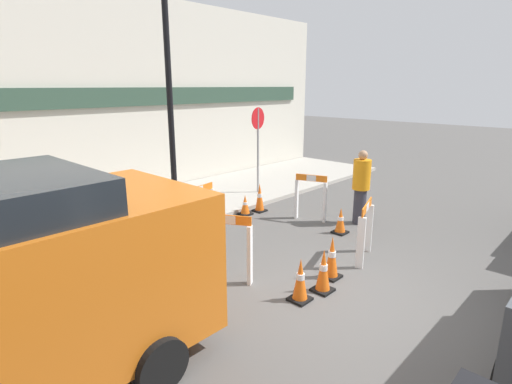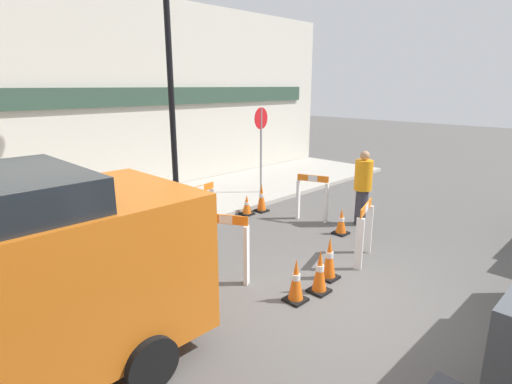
# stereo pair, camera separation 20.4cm
# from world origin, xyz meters

# --- Properties ---
(ground_plane) EXTENTS (60.00, 60.00, 0.00)m
(ground_plane) POSITION_xyz_m (0.00, 0.00, 0.00)
(ground_plane) COLOR #565451
(sidewalk_slab) EXTENTS (18.00, 3.37, 0.11)m
(sidewalk_slab) POSITION_xyz_m (0.00, 6.18, 0.05)
(sidewalk_slab) COLOR #ADA89E
(sidewalk_slab) RESTS_ON ground_plane
(storefront_facade) EXTENTS (18.00, 0.22, 5.50)m
(storefront_facade) POSITION_xyz_m (0.00, 7.94, 2.75)
(storefront_facade) COLOR beige
(storefront_facade) RESTS_ON ground_plane
(streetlamp_post) EXTENTS (0.44, 0.44, 6.21)m
(streetlamp_post) POSITION_xyz_m (0.32, 5.09, 4.04)
(streetlamp_post) COLOR black
(streetlamp_post) RESTS_ON sidewalk_slab
(stop_sign) EXTENTS (0.60, 0.11, 2.41)m
(stop_sign) POSITION_xyz_m (3.37, 5.32, 1.72)
(stop_sign) COLOR gray
(stop_sign) RESTS_ON sidewalk_slab
(barricade_0) EXTENTS (0.38, 0.74, 1.10)m
(barricade_0) POSITION_xyz_m (2.62, 2.93, 0.58)
(barricade_0) COLOR white
(barricade_0) RESTS_ON ground_plane
(barricade_1) EXTENTS (0.94, 0.30, 1.02)m
(barricade_1) POSITION_xyz_m (0.34, 4.25, 0.56)
(barricade_1) COLOR white
(barricade_1) RESTS_ON ground_plane
(barricade_2) EXTENTS (0.46, 0.71, 1.14)m
(barricade_2) POSITION_xyz_m (-0.80, 2.06, 0.60)
(barricade_2) COLOR white
(barricade_2) RESTS_ON ground_plane
(barricade_3) EXTENTS (0.87, 0.40, 1.08)m
(barricade_3) POSITION_xyz_m (1.48, 0.90, 0.59)
(barricade_3) COLOR white
(barricade_3) RESTS_ON ground_plane
(traffic_cone_0) EXTENTS (0.30, 0.30, 0.50)m
(traffic_cone_0) POSITION_xyz_m (1.85, 4.34, 0.24)
(traffic_cone_0) COLOR black
(traffic_cone_0) RESTS_ON ground_plane
(traffic_cone_1) EXTENTS (0.30, 0.30, 0.57)m
(traffic_cone_1) POSITION_xyz_m (2.35, 1.93, 0.27)
(traffic_cone_1) COLOR black
(traffic_cone_1) RESTS_ON ground_plane
(traffic_cone_2) EXTENTS (0.30, 0.30, 0.73)m
(traffic_cone_2) POSITION_xyz_m (0.45, 0.93, 0.36)
(traffic_cone_2) COLOR black
(traffic_cone_2) RESTS_ON ground_plane
(traffic_cone_3) EXTENTS (0.30, 0.30, 0.68)m
(traffic_cone_3) POSITION_xyz_m (-0.50, 0.87, 0.33)
(traffic_cone_3) COLOR black
(traffic_cone_3) RESTS_ON ground_plane
(traffic_cone_4) EXTENTS (0.30, 0.30, 0.70)m
(traffic_cone_4) POSITION_xyz_m (-0.03, 0.78, 0.34)
(traffic_cone_4) COLOR black
(traffic_cone_4) RESTS_ON ground_plane
(traffic_cone_5) EXTENTS (0.30, 0.30, 0.73)m
(traffic_cone_5) POSITION_xyz_m (2.30, 4.26, 0.35)
(traffic_cone_5) COLOR black
(traffic_cone_5) RESTS_ON ground_plane
(person_worker) EXTENTS (0.48, 0.48, 1.71)m
(person_worker) POSITION_xyz_m (3.21, 1.97, 0.91)
(person_worker) COLOR #33333D
(person_worker) RESTS_ON ground_plane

